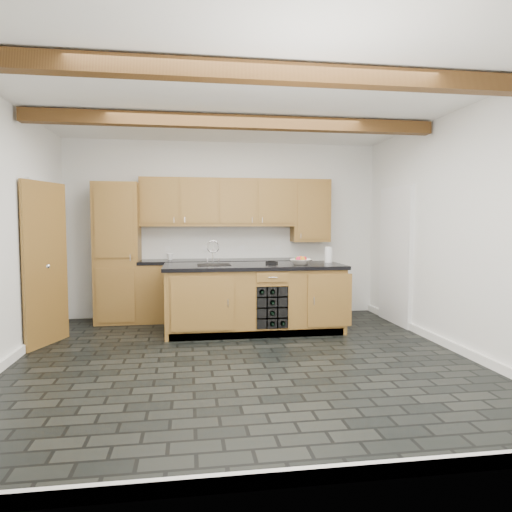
{
  "coord_description": "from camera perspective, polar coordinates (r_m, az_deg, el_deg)",
  "views": [
    {
      "loc": [
        -0.59,
        -4.92,
        1.48
      ],
      "look_at": [
        0.26,
        0.8,
        1.08
      ],
      "focal_mm": 32.0,
      "sensor_mm": 36.0,
      "label": 1
    }
  ],
  "objects": [
    {
      "name": "fruit_cluster",
      "position": [
        6.33,
        5.61,
        -0.36
      ],
      "size": [
        0.16,
        0.17,
        0.07
      ],
      "color": "red",
      "rests_on": "fruit_bowl"
    },
    {
      "name": "room_shell",
      "position": [
        5.47,
        -3.15,
        4.43
      ],
      "size": [
        5.01,
        5.0,
        5.0
      ],
      "color": "white",
      "rests_on": "ground"
    },
    {
      "name": "fruit_bowl",
      "position": [
        6.34,
        5.61,
        -0.71
      ],
      "size": [
        0.39,
        0.39,
        0.07
      ],
      "primitive_type": "imported",
      "rotation": [
        0.0,
        0.0,
        -0.43
      ],
      "color": "beige",
      "rests_on": "island"
    },
    {
      "name": "ground",
      "position": [
        5.17,
        -1.57,
        -12.7
      ],
      "size": [
        5.0,
        5.0,
        0.0
      ],
      "primitive_type": "plane",
      "color": "black",
      "rests_on": "ground"
    },
    {
      "name": "kitchen_scale",
      "position": [
        6.35,
        1.97,
        -0.81
      ],
      "size": [
        0.18,
        0.14,
        0.05
      ],
      "rotation": [
        0.0,
        0.0,
        -0.44
      ],
      "color": "black",
      "rests_on": "island"
    },
    {
      "name": "mug",
      "position": [
        7.2,
        -10.7,
        -0.07
      ],
      "size": [
        0.14,
        0.14,
        0.1
      ],
      "primitive_type": "imported",
      "rotation": [
        0.0,
        0.0,
        0.37
      ],
      "color": "white",
      "rests_on": "back_cabinetry"
    },
    {
      "name": "paper_towel",
      "position": [
        6.7,
        9.05,
        0.17
      ],
      "size": [
        0.11,
        0.11,
        0.23
      ],
      "primitive_type": "cylinder",
      "color": "white",
      "rests_on": "island"
    },
    {
      "name": "faucet",
      "position": [
        6.28,
        -5.31,
        -0.77
      ],
      "size": [
        0.45,
        0.4,
        0.34
      ],
      "color": "black",
      "rests_on": "island"
    },
    {
      "name": "island",
      "position": [
        6.35,
        -0.21,
        -5.25
      ],
      "size": [
        2.48,
        0.96,
        0.93
      ],
      "color": "olive",
      "rests_on": "ground"
    },
    {
      "name": "back_cabinetry",
      "position": [
        7.17,
        -6.7,
        -0.07
      ],
      "size": [
        3.65,
        0.62,
        2.2
      ],
      "color": "olive",
      "rests_on": "ground"
    }
  ]
}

